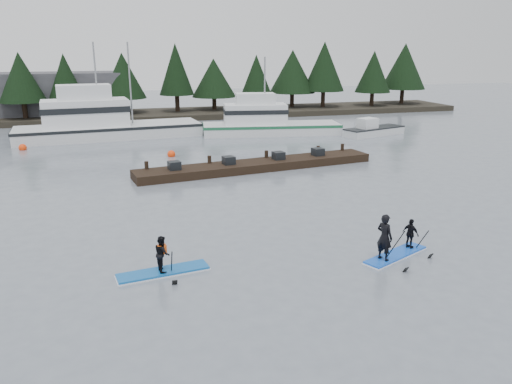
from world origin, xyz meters
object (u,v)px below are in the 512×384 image
object	(u,v)px
floating_dock	(258,165)
paddleboard_solo	(163,261)
paddleboard_duo	(394,241)
fishing_boat_large	(104,130)
fishing_boat_medium	(267,128)

from	to	relation	value
floating_dock	paddleboard_solo	xyz separation A→B (m)	(-7.51, -13.99, 0.20)
floating_dock	paddleboard_duo	size ratio (longest dim) A/B	5.22
paddleboard_duo	paddleboard_solo	bearing A→B (deg)	149.10
fishing_boat_large	paddleboard_solo	xyz separation A→B (m)	(2.07, -28.94, -0.20)
floating_dock	paddleboard_solo	bearing A→B (deg)	-126.37
fishing_boat_large	paddleboard_solo	world-z (taller)	fishing_boat_large
floating_dock	paddleboard_solo	world-z (taller)	paddleboard_solo
floating_dock	paddleboard_duo	xyz separation A→B (m)	(0.92, -14.99, 0.41)
floating_dock	fishing_boat_medium	bearing A→B (deg)	61.98
fishing_boat_large	floating_dock	size ratio (longest dim) A/B	0.99
paddleboard_solo	fishing_boat_large	bearing A→B (deg)	86.30
floating_dock	paddleboard_duo	bearing A→B (deg)	-94.63
fishing_boat_large	fishing_boat_medium	distance (m)	14.43
fishing_boat_medium	paddleboard_solo	world-z (taller)	fishing_boat_medium
fishing_boat_large	paddleboard_solo	distance (m)	29.01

